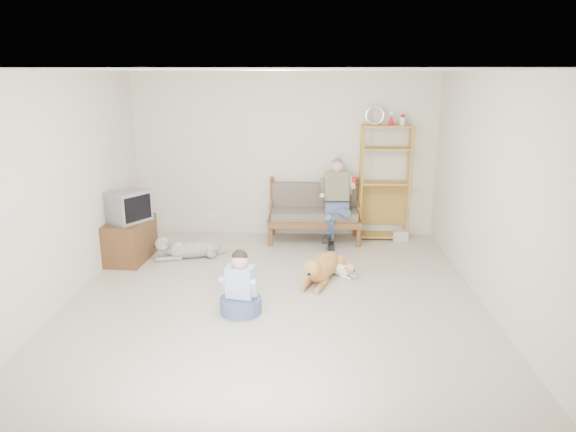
{
  "coord_description": "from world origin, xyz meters",
  "views": [
    {
      "loc": [
        0.36,
        -5.71,
        2.67
      ],
      "look_at": [
        0.12,
        1.0,
        0.8
      ],
      "focal_mm": 32.0,
      "sensor_mm": 36.0,
      "label": 1
    }
  ],
  "objects_px": {
    "etagere": "(385,182)",
    "golden_retriever": "(322,267)",
    "loveseat": "(314,211)",
    "tv_stand": "(130,240)"
  },
  "relations": [
    {
      "from": "golden_retriever",
      "to": "tv_stand",
      "type": "bearing_deg",
      "value": -173.68
    },
    {
      "from": "etagere",
      "to": "golden_retriever",
      "type": "relative_size",
      "value": 1.69
    },
    {
      "from": "loveseat",
      "to": "etagere",
      "type": "xyz_separation_m",
      "value": [
        1.15,
        0.12,
        0.48
      ]
    },
    {
      "from": "etagere",
      "to": "tv_stand",
      "type": "distance_m",
      "value": 4.1
    },
    {
      "from": "etagere",
      "to": "golden_retriever",
      "type": "bearing_deg",
      "value": -120.21
    },
    {
      "from": "golden_retriever",
      "to": "loveseat",
      "type": "bearing_deg",
      "value": 112.4
    },
    {
      "from": "loveseat",
      "to": "etagere",
      "type": "distance_m",
      "value": 1.25
    },
    {
      "from": "etagere",
      "to": "loveseat",
      "type": "bearing_deg",
      "value": -174.06
    },
    {
      "from": "golden_retriever",
      "to": "etagere",
      "type": "bearing_deg",
      "value": 79.39
    },
    {
      "from": "loveseat",
      "to": "tv_stand",
      "type": "relative_size",
      "value": 1.62
    }
  ]
}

